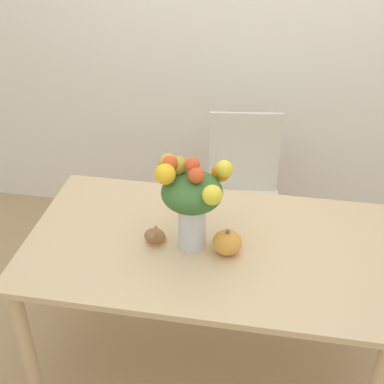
% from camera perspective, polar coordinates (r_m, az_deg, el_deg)
% --- Properties ---
extents(ground_plane, '(12.00, 12.00, 0.00)m').
position_cam_1_polar(ground_plane, '(2.81, 1.38, -17.63)').
color(ground_plane, tan).
extents(wall_back, '(8.00, 0.06, 2.70)m').
position_cam_1_polar(wall_back, '(3.18, 5.53, 17.91)').
color(wall_back, white).
rests_on(wall_back, ground_plane).
extents(dining_table, '(1.54, 0.86, 0.76)m').
position_cam_1_polar(dining_table, '(2.34, 1.59, -7.29)').
color(dining_table, '#D1B284').
rests_on(dining_table, ground_plane).
extents(flower_vase, '(0.29, 0.27, 0.42)m').
position_cam_1_polar(flower_vase, '(2.13, -0.06, -0.45)').
color(flower_vase, silver).
rests_on(flower_vase, dining_table).
extents(pumpkin, '(0.12, 0.12, 0.11)m').
position_cam_1_polar(pumpkin, '(2.21, 3.76, -5.39)').
color(pumpkin, gold).
rests_on(pumpkin, dining_table).
extents(turkey_figurine, '(0.09, 0.12, 0.07)m').
position_cam_1_polar(turkey_figurine, '(2.27, -3.92, -4.46)').
color(turkey_figurine, '#936642').
rests_on(turkey_figurine, dining_table).
extents(dining_chair_near_window, '(0.47, 0.47, 0.95)m').
position_cam_1_polar(dining_chair_near_window, '(3.06, 5.49, -0.47)').
color(dining_chair_near_window, silver).
rests_on(dining_chair_near_window, ground_plane).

